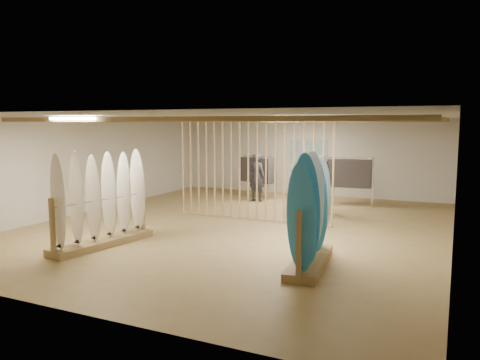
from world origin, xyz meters
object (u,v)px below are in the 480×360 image
at_px(rack_left, 102,215).
at_px(shopper_a, 257,174).
at_px(rack_right, 310,229).
at_px(clothing_rack_a, 257,170).
at_px(clothing_rack_b, 349,173).
at_px(shopper_b, 324,184).

xyz_separation_m(rack_left, shopper_a, (0.74, 6.79, 0.25)).
xyz_separation_m(rack_left, rack_right, (4.48, 0.48, 0.01)).
bearing_deg(shopper_a, rack_right, 129.94).
xyz_separation_m(rack_left, clothing_rack_a, (0.48, 7.43, 0.31)).
relative_size(clothing_rack_a, clothing_rack_b, 0.97).
bearing_deg(shopper_a, shopper_b, 165.28).
relative_size(clothing_rack_b, shopper_a, 0.85).
height_order(rack_right, clothing_rack_b, rack_right).
bearing_deg(clothing_rack_a, rack_right, -40.26).
distance_m(shopper_a, shopper_b, 2.88).
distance_m(rack_left, shopper_a, 6.83).
bearing_deg(shopper_a, clothing_rack_b, -159.91).
height_order(rack_left, clothing_rack_b, rack_left).
distance_m(rack_right, clothing_rack_b, 6.93).
relative_size(rack_left, shopper_a, 1.36).
xyz_separation_m(rack_left, shopper_b, (3.37, 5.62, 0.19)).
distance_m(clothing_rack_b, shopper_b, 1.79).
height_order(rack_right, shopper_a, rack_right).
bearing_deg(clothing_rack_b, clothing_rack_a, 174.22).
xyz_separation_m(rack_right, shopper_a, (-3.74, 6.30, 0.24)).
xyz_separation_m(clothing_rack_b, shopper_a, (-2.99, -0.57, -0.09)).
bearing_deg(rack_left, clothing_rack_a, 95.49).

